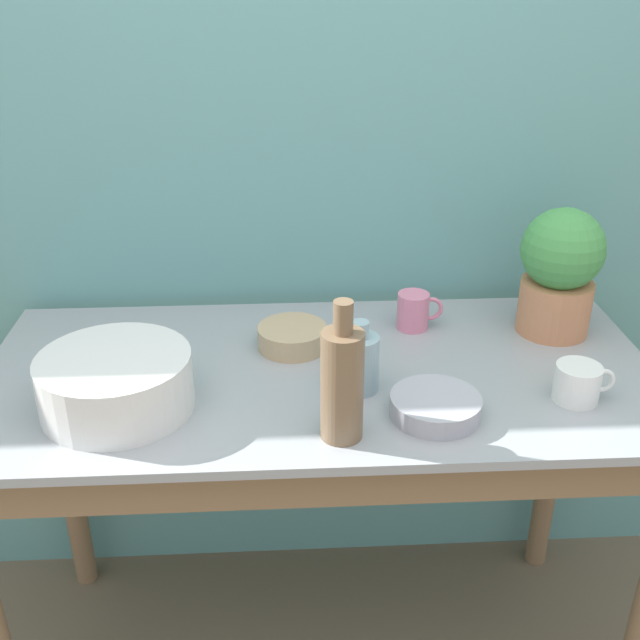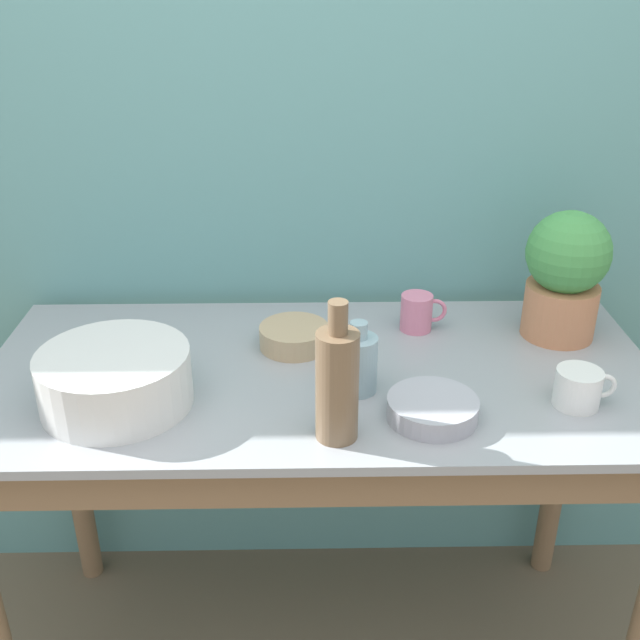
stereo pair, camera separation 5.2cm
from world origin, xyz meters
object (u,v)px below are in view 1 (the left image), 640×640
object	(u,v)px
bottle_tall	(342,382)
mug_pink	(414,311)
potted_plant	(560,269)
bowl_small_steel	(435,406)
bowl_wash_large	(116,383)
bottle_short	(359,362)
bowl_small_tan	(292,337)
mug_white	(578,383)

from	to	relation	value
bottle_tall	mug_pink	size ratio (longest dim) A/B	2.51
potted_plant	bowl_small_steel	xyz separation A→B (m)	(-0.35, -0.34, -0.14)
potted_plant	bowl_small_steel	bearing A→B (deg)	-135.23
potted_plant	bowl_wash_large	xyz separation A→B (m)	(-0.97, -0.28, -0.10)
bowl_wash_large	bottle_short	size ratio (longest dim) A/B	1.93
bottle_tall	bowl_small_steel	world-z (taller)	bottle_tall
bowl_small_steel	bowl_small_tan	world-z (taller)	bowl_small_tan
bottle_short	potted_plant	bearing A→B (deg)	26.24
bottle_short	mug_white	xyz separation A→B (m)	(0.43, -0.06, -0.03)
bottle_tall	bottle_short	world-z (taller)	bottle_tall
bottle_short	mug_white	size ratio (longest dim) A/B	1.26
bottle_short	mug_white	bearing A→B (deg)	-8.42
mug_pink	bowl_small_steel	distance (m)	0.38
bottle_tall	mug_white	xyz separation A→B (m)	(0.48, 0.10, -0.08)
mug_pink	bowl_small_steel	bearing A→B (deg)	-93.21
bowl_wash_large	mug_pink	xyz separation A→B (m)	(0.64, 0.32, -0.01)
mug_white	potted_plant	bearing A→B (deg)	80.34
mug_pink	bowl_small_steel	xyz separation A→B (m)	(-0.02, -0.38, -0.02)
potted_plant	bowl_small_tan	bearing A→B (deg)	-175.56
mug_pink	mug_white	bearing A→B (deg)	-50.95
bowl_wash_large	mug_pink	bearing A→B (deg)	26.25
bowl_wash_large	bowl_small_tan	distance (m)	0.42
bottle_tall	mug_pink	world-z (taller)	bottle_tall
potted_plant	bowl_small_steel	size ratio (longest dim) A/B	1.70
bottle_short	bowl_small_tan	bearing A→B (deg)	124.64
bottle_tall	mug_white	world-z (taller)	bottle_tall
bowl_wash_large	mug_white	xyz separation A→B (m)	(0.92, -0.02, -0.02)
potted_plant	bowl_small_steel	distance (m)	0.51
bottle_tall	bottle_short	bearing A→B (deg)	73.20
potted_plant	bottle_short	distance (m)	0.55
bottle_tall	bowl_small_tan	xyz separation A→B (m)	(-0.08, 0.35, -0.09)
potted_plant	mug_pink	bearing A→B (deg)	173.99
bowl_wash_large	bottle_tall	size ratio (longest dim) A/B	1.09
bowl_wash_large	potted_plant	bearing A→B (deg)	16.26
potted_plant	mug_white	bearing A→B (deg)	-99.66
bowl_wash_large	bowl_small_steel	size ratio (longest dim) A/B	1.69
bottle_tall	bottle_short	distance (m)	0.18
bowl_small_steel	bowl_small_tan	bearing A→B (deg)	132.44
bowl_wash_large	mug_white	bearing A→B (deg)	-1.33
mug_pink	bottle_tall	bearing A→B (deg)	-115.60
potted_plant	bowl_small_tan	size ratio (longest dim) A/B	1.90
mug_pink	bowl_small_steel	world-z (taller)	mug_pink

